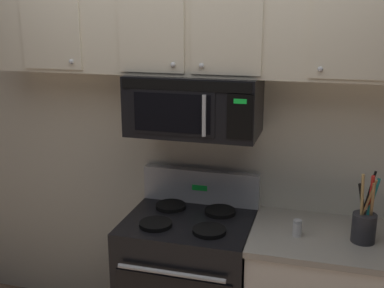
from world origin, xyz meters
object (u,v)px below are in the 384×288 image
object	(u,v)px
over_range_microwave	(194,105)
salt_shaker	(297,228)
utensil_crock_charcoal	(364,223)
stove_range	(189,283)

from	to	relation	value
over_range_microwave	salt_shaker	distance (m)	0.91
utensil_crock_charcoal	stove_range	bearing A→B (deg)	178.63
stove_range	salt_shaker	xyz separation A→B (m)	(0.64, -0.05, 0.48)
over_range_microwave	utensil_crock_charcoal	world-z (taller)	over_range_microwave
salt_shaker	over_range_microwave	bearing A→B (deg)	165.27
stove_range	utensil_crock_charcoal	distance (m)	1.12
over_range_microwave	salt_shaker	bearing A→B (deg)	-14.73
over_range_microwave	utensil_crock_charcoal	distance (m)	1.15
stove_range	over_range_microwave	world-z (taller)	over_range_microwave
stove_range	salt_shaker	size ratio (longest dim) A/B	11.83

